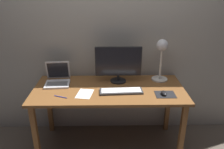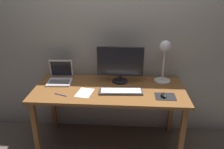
{
  "view_description": "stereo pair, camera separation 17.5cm",
  "coord_description": "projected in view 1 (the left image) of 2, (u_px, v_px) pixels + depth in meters",
  "views": [
    {
      "loc": [
        -0.0,
        -2.16,
        1.8
      ],
      "look_at": [
        0.03,
        -0.05,
        0.92
      ],
      "focal_mm": 36.25,
      "sensor_mm": 36.0,
      "label": 1
    },
    {
      "loc": [
        0.17,
        -2.15,
        1.8
      ],
      "look_at": [
        0.03,
        -0.05,
        0.92
      ],
      "focal_mm": 36.25,
      "sensor_mm": 36.0,
      "label": 2
    }
  ],
  "objects": [
    {
      "name": "monitor",
      "position": [
        118.0,
        63.0,
        2.48
      ],
      "size": [
        0.51,
        0.18,
        0.4
      ],
      "color": "black",
      "rests_on": "desk"
    },
    {
      "name": "mousepad",
      "position": [
        165.0,
        94.0,
        2.27
      ],
      "size": [
        0.2,
        0.16,
        0.0
      ],
      "primitive_type": "cube",
      "color": "black",
      "rests_on": "desk"
    },
    {
      "name": "paper_sheet_near_mouse",
      "position": [
        85.0,
        94.0,
        2.28
      ],
      "size": [
        0.18,
        0.23,
        0.0
      ],
      "primitive_type": "cube",
      "rotation": [
        0.0,
        0.0,
        -0.17
      ],
      "color": "white",
      "rests_on": "desk"
    },
    {
      "name": "keyboard_main",
      "position": [
        121.0,
        91.0,
        2.31
      ],
      "size": [
        0.45,
        0.16,
        0.03
      ],
      "color": "#38383A",
      "rests_on": "desk"
    },
    {
      "name": "laptop",
      "position": [
        58.0,
        77.0,
        2.51
      ],
      "size": [
        0.28,
        0.28,
        0.23
      ],
      "color": "silver",
      "rests_on": "desk"
    },
    {
      "name": "back_wall",
      "position": [
        109.0,
        28.0,
        2.55
      ],
      "size": [
        4.8,
        0.06,
        2.6
      ],
      "primitive_type": "cube",
      "color": "#9E998E",
      "rests_on": "ground"
    },
    {
      "name": "pen",
      "position": [
        61.0,
        97.0,
        2.22
      ],
      "size": [
        0.13,
        0.06,
        0.01
      ],
      "primitive_type": "cylinder",
      "rotation": [
        0.0,
        1.57,
        -0.37
      ],
      "color": "#2633A5",
      "rests_on": "desk"
    },
    {
      "name": "ground_plane",
      "position": [
        109.0,
        144.0,
        2.69
      ],
      "size": [
        4.8,
        4.8,
        0.0
      ],
      "primitive_type": "plane",
      "color": "brown",
      "rests_on": "ground"
    },
    {
      "name": "desk",
      "position": [
        109.0,
        95.0,
        2.43
      ],
      "size": [
        1.6,
        0.7,
        0.74
      ],
      "color": "brown",
      "rests_on": "ground"
    },
    {
      "name": "desk_lamp",
      "position": [
        162.0,
        53.0,
        2.49
      ],
      "size": [
        0.18,
        0.18,
        0.47
      ],
      "color": "beige",
      "rests_on": "desk"
    },
    {
      "name": "mouse",
      "position": [
        164.0,
        93.0,
        2.26
      ],
      "size": [
        0.06,
        0.1,
        0.03
      ],
      "primitive_type": "ellipsoid",
      "color": "black",
      "rests_on": "mousepad"
    }
  ]
}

